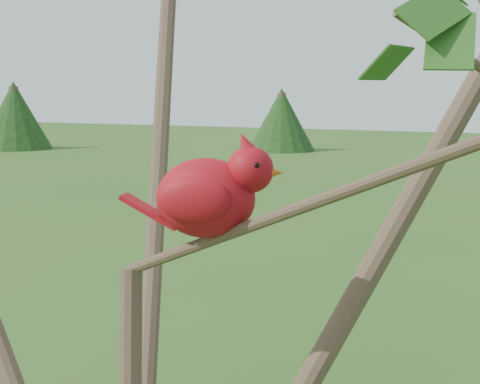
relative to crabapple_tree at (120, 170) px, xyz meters
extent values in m
ellipsoid|color=#AF0F14|center=(0.07, 0.11, -0.05)|extent=(0.17, 0.15, 0.12)
sphere|color=#AF0F14|center=(0.13, 0.13, -0.01)|extent=(0.08, 0.08, 0.07)
cone|color=#AF0F14|center=(0.12, 0.13, 0.03)|extent=(0.06, 0.05, 0.05)
cone|color=#D85914|center=(0.16, 0.14, -0.01)|extent=(0.03, 0.03, 0.02)
ellipsoid|color=black|center=(0.15, 0.14, -0.01)|extent=(0.03, 0.04, 0.03)
cube|color=#AF0F14|center=(-0.01, 0.09, -0.07)|extent=(0.09, 0.06, 0.05)
ellipsoid|color=#AF0F14|center=(0.05, 0.15, -0.04)|extent=(0.11, 0.06, 0.07)
ellipsoid|color=#AF0F14|center=(0.07, 0.07, -0.04)|extent=(0.11, 0.06, 0.07)
cylinder|color=#402C22|center=(-10.64, 24.45, -1.04)|extent=(0.32, 0.32, 2.17)
cone|color=black|center=(-10.64, 24.45, -0.95)|extent=(2.53, 2.53, 2.35)
cylinder|color=#402C22|center=(-20.17, 20.55, -0.92)|extent=(0.36, 0.36, 2.41)
cone|color=black|center=(-20.17, 20.55, -0.82)|extent=(2.81, 2.81, 2.61)
camera|label=1|loc=(0.59, -0.79, 0.10)|focal=55.00mm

